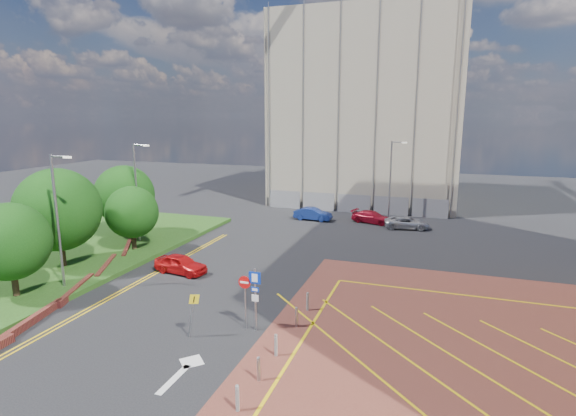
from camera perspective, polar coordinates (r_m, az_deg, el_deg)
The scene contains 20 objects.
ground at distance 22.53m, azimuth -6.35°, elevation -16.05°, with size 140.00×140.00×0.00m, color black.
forecourt at distance 21.50m, azimuth 32.40°, elevation -19.34°, with size 26.00×26.00×0.02m, color brown.
grass_bed at distance 37.29m, azimuth -28.19°, elevation -5.81°, with size 14.00×32.00×0.30m, color #244315.
retaining_wall at distance 30.36m, azimuth -25.56°, elevation -9.26°, with size 6.06×20.33×0.40m.
tree_a at distance 29.73m, azimuth -31.85°, elevation -3.65°, with size 4.40×4.40×5.41m.
tree_b at distance 33.90m, azimuth -27.16°, elevation -0.21°, with size 5.60×5.60×6.74m.
tree_c at distance 36.42m, azimuth -19.21°, elevation -0.50°, with size 4.00×4.00×4.90m.
tree_d at distance 40.44m, azimuth -20.05°, elevation 1.57°, with size 5.00×5.00×6.08m.
lamp_left_near at distance 29.60m, azimuth -27.18°, elevation -0.93°, with size 1.53×0.16×8.00m.
lamp_left_far at distance 38.27m, azimuth -18.62°, elevation 2.33°, with size 1.53×0.16×8.00m.
lamp_back at distance 46.63m, azimuth 12.96°, elevation 3.84°, with size 1.53×0.16×8.00m.
sign_cluster at distance 22.41m, azimuth -4.68°, elevation -10.66°, with size 1.17×0.12×3.20m.
warning_sign at distance 22.22m, azimuth -12.06°, elevation -12.55°, with size 0.65×0.40×2.25m.
bollard_row at distance 20.16m, azimuth -2.24°, elevation -18.01°, with size 0.14×11.14×0.90m.
construction_building at distance 58.65m, azimuth 10.46°, elevation 11.99°, with size 21.20×19.20×22.00m, color #AFA38F.
construction_fence at distance 49.52m, azimuth 9.48°, elevation 0.48°, with size 21.60×0.06×2.00m, color gray.
car_red_left at distance 31.34m, azimuth -13.46°, elevation -6.92°, with size 1.50×3.74×1.27m, color red.
car_blue_back at distance 45.76m, azimuth 3.18°, elevation -0.76°, with size 1.34×3.85×1.27m, color navy.
car_red_back at distance 45.25m, azimuth 10.63°, elevation -1.14°, with size 1.67×4.10×1.19m, color maroon.
car_silver_back at distance 43.69m, azimuth 14.84°, elevation -1.82°, with size 1.90×4.11×1.14m, color #AFB0B6.
Camera 1 is at (8.61, -18.01, 10.44)m, focal length 28.00 mm.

